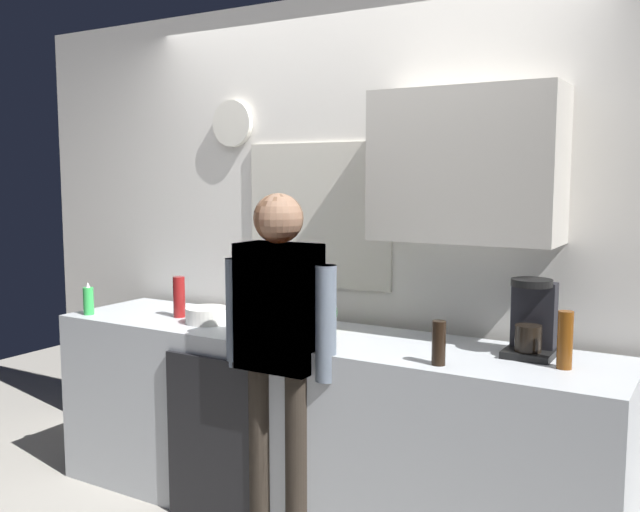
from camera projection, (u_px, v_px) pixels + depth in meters
name	position (u px, v px, depth m)	size (l,w,h in m)	color
kitchen_counter	(314.00, 426.00, 3.40)	(2.87, 0.64, 0.92)	#B2B7BC
dishwasher_panel	(214.00, 443.00, 3.30)	(0.56, 0.02, 0.83)	black
back_wall_assembly	(368.00, 237.00, 3.60)	(4.47, 0.42, 2.60)	white
coffee_maker	(532.00, 321.00, 2.93)	(0.20, 0.20, 0.33)	black
bottle_red_vinegar	(179.00, 297.00, 3.74)	(0.06, 0.06, 0.22)	maroon
bottle_dark_sauce	(439.00, 343.00, 2.79)	(0.06, 0.06, 0.18)	black
bottle_amber_beer	(565.00, 340.00, 2.73)	(0.06, 0.06, 0.23)	brown
bottle_clear_soda	(249.00, 308.00, 3.27)	(0.09, 0.09, 0.28)	#2D8C33
cup_yellow_cup	(325.00, 323.00, 3.40)	(0.07, 0.07, 0.09)	yellow
mixing_bowl	(207.00, 315.00, 3.60)	(0.22, 0.22, 0.08)	white
potted_plant	(320.00, 318.00, 3.08)	(0.15, 0.15, 0.23)	#9E5638
dish_soap	(88.00, 300.00, 3.81)	(0.06, 0.06, 0.18)	green
person_at_sink	(279.00, 340.00, 3.09)	(0.57, 0.22, 1.60)	brown
person_guest	(279.00, 340.00, 3.09)	(0.57, 0.22, 1.60)	brown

